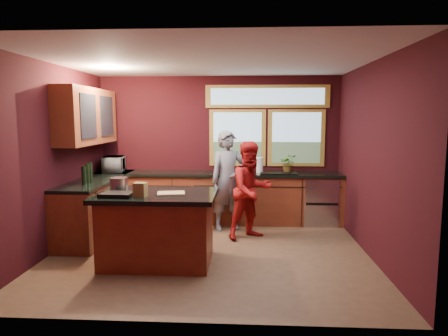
# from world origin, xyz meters

# --- Properties ---
(floor) EXTENTS (4.50, 4.50, 0.00)m
(floor) POSITION_xyz_m (0.00, 0.00, 0.00)
(floor) COLOR brown
(floor) RESTS_ON ground
(room_shell) EXTENTS (4.52, 4.02, 2.71)m
(room_shell) POSITION_xyz_m (-0.60, 0.32, 1.80)
(room_shell) COLOR black
(room_shell) RESTS_ON ground
(back_counter) EXTENTS (4.50, 0.64, 0.93)m
(back_counter) POSITION_xyz_m (0.20, 1.70, 0.46)
(back_counter) COLOR #5F2216
(back_counter) RESTS_ON floor
(left_counter) EXTENTS (0.64, 2.30, 0.93)m
(left_counter) POSITION_xyz_m (-1.95, 0.85, 0.47)
(left_counter) COLOR #5F2216
(left_counter) RESTS_ON floor
(island) EXTENTS (1.55, 1.05, 0.95)m
(island) POSITION_xyz_m (-0.65, -0.44, 0.48)
(island) COLOR #5F2216
(island) RESTS_ON floor
(person_grey) EXTENTS (0.73, 0.62, 1.71)m
(person_grey) POSITION_xyz_m (0.21, 1.22, 0.86)
(person_grey) COLOR slate
(person_grey) RESTS_ON floor
(person_red) EXTENTS (0.96, 0.91, 1.56)m
(person_red) POSITION_xyz_m (0.60, 0.73, 0.78)
(person_red) COLOR #A21312
(person_red) RESTS_ON floor
(microwave) EXTENTS (0.44, 0.57, 0.29)m
(microwave) POSITION_xyz_m (-1.92, 1.64, 1.07)
(microwave) COLOR #999999
(microwave) RESTS_ON left_counter
(potted_plant) EXTENTS (0.30, 0.26, 0.33)m
(potted_plant) POSITION_xyz_m (1.29, 1.75, 1.09)
(potted_plant) COLOR #999999
(potted_plant) RESTS_ON back_counter
(paper_towel) EXTENTS (0.12, 0.12, 0.28)m
(paper_towel) POSITION_xyz_m (0.76, 1.70, 1.07)
(paper_towel) COLOR white
(paper_towel) RESTS_ON back_counter
(cutting_board) EXTENTS (0.39, 0.31, 0.02)m
(cutting_board) POSITION_xyz_m (-0.45, -0.49, 0.95)
(cutting_board) COLOR tan
(cutting_board) RESTS_ON island
(stock_pot) EXTENTS (0.24, 0.24, 0.18)m
(stock_pot) POSITION_xyz_m (-1.20, -0.29, 1.03)
(stock_pot) COLOR #AEAEB3
(stock_pot) RESTS_ON island
(paper_bag) EXTENTS (0.17, 0.14, 0.18)m
(paper_bag) POSITION_xyz_m (-0.80, -0.69, 1.03)
(paper_bag) COLOR brown
(paper_bag) RESTS_ON island
(black_tray) EXTENTS (0.41, 0.30, 0.05)m
(black_tray) POSITION_xyz_m (-1.10, -0.69, 0.97)
(black_tray) COLOR black
(black_tray) RESTS_ON island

